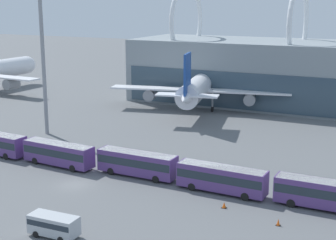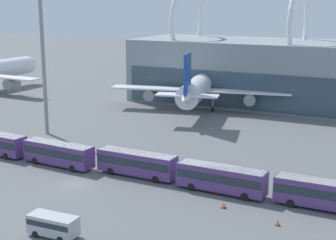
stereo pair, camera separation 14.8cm
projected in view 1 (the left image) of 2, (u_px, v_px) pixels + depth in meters
name	position (u px, v px, depth m)	size (l,w,h in m)	color
ground_plane	(75.00, 185.00, 66.63)	(440.00, 440.00, 0.00)	slate
airliner_at_gate_far	(200.00, 86.00, 109.95)	(38.44, 36.99, 13.72)	white
shuttle_bus_1	(58.00, 153.00, 73.80)	(11.45, 3.27, 3.37)	#56387A
shuttle_bus_2	(137.00, 162.00, 69.42)	(11.36, 2.79, 3.37)	#56387A
shuttle_bus_3	(222.00, 177.00, 63.52)	(11.39, 2.92, 3.37)	#56387A
shuttle_bus_4	(325.00, 193.00, 58.46)	(11.33, 2.68, 3.37)	#56387A
service_van_crossing	(54.00, 224.00, 51.86)	(5.27, 2.27, 2.23)	#B2B7BC
floodlight_mast	(42.00, 37.00, 88.02)	(2.63, 2.63, 27.16)	gray
lane_stripe_2	(82.00, 166.00, 73.99)	(6.14, 0.25, 0.01)	silver
traffic_cone_0	(278.00, 222.00, 54.57)	(0.48, 0.48, 0.77)	black
traffic_cone_1	(224.00, 205.00, 59.18)	(0.60, 0.60, 0.70)	black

